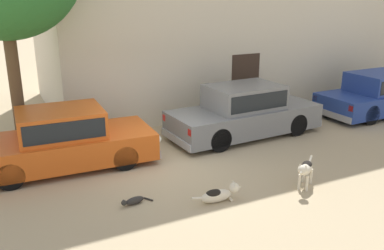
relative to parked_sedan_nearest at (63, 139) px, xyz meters
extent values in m
plane|color=tan|center=(2.26, -1.12, -0.71)|extent=(80.00, 80.00, 0.00)
cube|color=#D15619|center=(0.01, 0.00, -0.24)|extent=(4.31, 1.97, 0.65)
cube|color=#D15619|center=(-0.03, 0.00, 0.41)|extent=(2.01, 1.63, 0.65)
cube|color=black|center=(-0.03, 0.00, 0.42)|extent=(1.85, 1.65, 0.45)
cube|color=#999BA0|center=(2.11, -0.08, -0.45)|extent=(0.19, 1.78, 0.20)
sphere|color=silver|center=(2.17, 0.65, -0.09)|extent=(0.20, 0.20, 0.20)
sphere|color=silver|center=(2.12, -0.81, -0.09)|extent=(0.20, 0.20, 0.20)
cylinder|color=black|center=(1.31, 0.76, -0.41)|extent=(0.62, 0.22, 0.61)
cylinder|color=black|center=(1.25, -0.85, -0.41)|extent=(0.62, 0.22, 0.61)
cylinder|color=black|center=(-1.23, 0.85, -0.41)|extent=(0.62, 0.22, 0.61)
cylinder|color=black|center=(-1.29, -0.76, -0.41)|extent=(0.62, 0.22, 0.61)
cube|color=slate|center=(5.21, 0.02, -0.21)|extent=(4.64, 1.97, 0.70)
cube|color=slate|center=(5.17, 0.02, 0.48)|extent=(2.17, 1.60, 0.68)
cube|color=black|center=(5.17, 0.02, 0.49)|extent=(2.00, 1.62, 0.47)
cube|color=#999BA0|center=(7.47, 0.14, -0.45)|extent=(0.21, 1.71, 0.20)
cube|color=#999BA0|center=(2.96, -0.09, -0.45)|extent=(0.21, 1.71, 0.20)
sphere|color=silver|center=(7.46, 0.83, -0.05)|extent=(0.20, 0.20, 0.20)
sphere|color=silver|center=(7.53, -0.55, -0.05)|extent=(0.20, 0.20, 0.20)
cube|color=red|center=(2.92, 0.66, -0.04)|extent=(0.05, 0.18, 0.18)
cube|color=red|center=(3.00, -0.84, -0.04)|extent=(0.05, 0.18, 0.18)
cylinder|color=black|center=(6.54, 0.86, -0.38)|extent=(0.67, 0.23, 0.66)
cylinder|color=black|center=(6.62, -0.68, -0.38)|extent=(0.67, 0.23, 0.66)
cylinder|color=black|center=(3.81, 0.73, -0.38)|extent=(0.67, 0.23, 0.66)
cylinder|color=black|center=(3.89, -0.82, -0.38)|extent=(0.67, 0.23, 0.66)
cube|color=navy|center=(10.79, -0.07, -0.23)|extent=(4.59, 1.89, 0.66)
cube|color=navy|center=(10.75, -0.07, 0.42)|extent=(2.12, 1.59, 0.65)
cube|color=black|center=(10.75, -0.07, 0.43)|extent=(1.96, 1.61, 0.45)
cube|color=#999BA0|center=(8.53, -0.11, -0.45)|extent=(0.15, 1.78, 0.20)
cube|color=red|center=(8.52, 0.67, -0.07)|extent=(0.04, 0.18, 0.18)
cube|color=red|center=(8.55, -0.90, -0.07)|extent=(0.04, 0.18, 0.18)
cylinder|color=black|center=(9.41, 0.71, -0.38)|extent=(0.66, 0.21, 0.66)
cylinder|color=black|center=(9.44, -0.90, -0.38)|extent=(0.66, 0.21, 0.66)
cube|color=#38281E|center=(6.50, 1.98, 0.34)|extent=(1.10, 0.02, 2.10)
cylinder|color=beige|center=(2.72, -3.21, -0.68)|extent=(0.07, 0.10, 0.06)
cylinder|color=beige|center=(2.71, -3.33, -0.68)|extent=(0.07, 0.10, 0.06)
ellipsoid|color=beige|center=(2.41, -3.25, -0.58)|extent=(0.69, 0.26, 0.27)
ellipsoid|color=black|center=(2.36, -3.24, -0.51)|extent=(0.38, 0.23, 0.15)
sphere|color=beige|center=(2.82, -3.28, -0.46)|extent=(0.21, 0.21, 0.21)
cone|color=beige|center=(2.93, -3.28, -0.48)|extent=(0.12, 0.12, 0.11)
cone|color=beige|center=(2.82, -3.21, -0.37)|extent=(0.08, 0.08, 0.09)
cone|color=beige|center=(2.81, -3.34, -0.37)|extent=(0.08, 0.08, 0.09)
cylinder|color=beige|center=(1.99, -3.22, -0.54)|extent=(0.24, 0.07, 0.08)
cylinder|color=beige|center=(4.40, -3.68, -0.54)|extent=(0.06, 0.06, 0.35)
cylinder|color=beige|center=(4.30, -3.55, -0.54)|extent=(0.06, 0.06, 0.35)
cylinder|color=beige|center=(4.73, -3.44, -0.54)|extent=(0.06, 0.06, 0.35)
cylinder|color=beige|center=(4.63, -3.31, -0.54)|extent=(0.06, 0.06, 0.35)
ellipsoid|color=beige|center=(4.52, -3.49, -0.28)|extent=(0.63, 0.54, 0.24)
ellipsoid|color=black|center=(4.55, -3.47, -0.21)|extent=(0.40, 0.37, 0.13)
sphere|color=beige|center=(4.21, -3.72, -0.17)|extent=(0.20, 0.20, 0.20)
cone|color=beige|center=(4.12, -3.78, -0.18)|extent=(0.16, 0.16, 0.11)
cone|color=beige|center=(4.24, -3.77, -0.08)|extent=(0.10, 0.10, 0.09)
cone|color=beige|center=(4.17, -3.67, -0.08)|extent=(0.10, 0.10, 0.09)
cylinder|color=beige|center=(4.83, -3.27, -0.22)|extent=(0.19, 0.16, 0.16)
ellipsoid|color=#2D2B28|center=(0.90, -2.59, -0.64)|extent=(0.43, 0.21, 0.15)
sphere|color=#2D2B28|center=(0.66, -2.63, -0.62)|extent=(0.11, 0.11, 0.11)
cone|color=#2D2B28|center=(0.66, -2.66, -0.57)|extent=(0.05, 0.05, 0.05)
cone|color=#2D2B28|center=(0.66, -2.60, -0.57)|extent=(0.05, 0.05, 0.05)
cylinder|color=#2D2B28|center=(1.20, -2.56, -0.69)|extent=(0.15, 0.20, 0.04)
cylinder|color=brown|center=(-0.84, 1.34, 0.96)|extent=(0.31, 0.31, 3.34)
camera|label=1|loc=(-1.39, -9.82, 3.36)|focal=38.76mm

